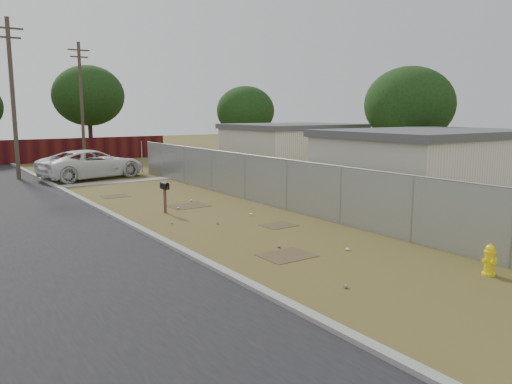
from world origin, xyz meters
TOP-DOWN VIEW (x-y plane):
  - ground at (0.00, 0.00)m, footprint 120.00×120.00m
  - chainlink_fence at (3.12, 1.03)m, footprint 0.10×27.06m
  - utility_poles at (-3.67, 20.67)m, footprint 12.60×8.24m
  - houses at (9.70, 3.13)m, footprint 9.30×17.24m
  - horizon_trees at (0.84, 23.56)m, footprint 33.32×31.94m
  - fire_hydrant at (2.17, -9.01)m, footprint 0.41×0.41m
  - mailbox at (-1.11, 2.18)m, footprint 0.19×0.52m
  - pickup_truck at (-0.39, 13.87)m, footprint 6.49×4.04m
  - scattered_litter at (-0.14, -1.43)m, footprint 3.20×11.67m

SIDE VIEW (x-z plane):
  - ground at x=0.00m, z-range 0.00..0.00m
  - scattered_litter at x=-0.14m, z-range 0.01..0.08m
  - fire_hydrant at x=2.17m, z-range -0.03..0.76m
  - chainlink_fence at x=3.12m, z-range -0.21..1.81m
  - pickup_truck at x=-0.39m, z-range 0.00..1.67m
  - mailbox at x=-1.11m, z-range 0.35..1.55m
  - houses at x=9.70m, z-range 0.01..3.11m
  - horizon_trees at x=0.84m, z-range 0.74..8.52m
  - utility_poles at x=-3.67m, z-range 0.19..9.19m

